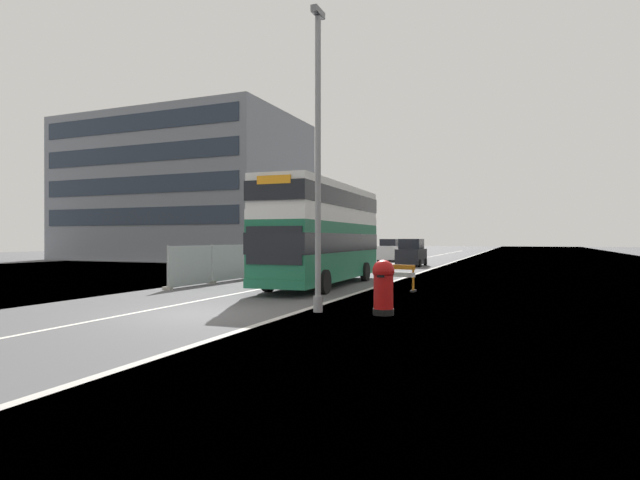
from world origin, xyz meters
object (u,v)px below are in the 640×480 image
double_decker_bus (323,232)px  car_oncoming_near (411,253)px  lamppost_foreground (318,169)px  car_receding_mid (390,251)px  roadworks_barrier (397,274)px  red_pillar_postbox (383,285)px

double_decker_bus → car_oncoming_near: bearing=89.1°
lamppost_foreground → car_oncoming_near: bearing=96.0°
double_decker_bus → lamppost_foreground: 8.87m
car_oncoming_near → car_receding_mid: bearing=114.7°
double_decker_bus → car_receding_mid: bearing=97.7°
double_decker_bus → roadworks_barrier: bearing=-15.3°
lamppost_foreground → red_pillar_postbox: (2.01, 0.22, -3.52)m
red_pillar_postbox → car_oncoming_near: 26.89m
double_decker_bus → roadworks_barrier: size_ratio=6.81×
car_oncoming_near → red_pillar_postbox: bearing=-79.7°
roadworks_barrier → double_decker_bus: bearing=164.7°
lamppost_foreground → roadworks_barrier: bearing=83.9°
roadworks_barrier → car_oncoming_near: bearing=100.3°
red_pillar_postbox → car_oncoming_near: car_oncoming_near is taller
red_pillar_postbox → roadworks_barrier: bearing=100.3°
car_oncoming_near → roadworks_barrier: bearing=-79.7°
car_receding_mid → double_decker_bus: bearing=-82.3°
double_decker_bus → car_receding_mid: double_decker_bus is taller
lamppost_foreground → car_oncoming_near: lamppost_foreground is taller
double_decker_bus → red_pillar_postbox: bearing=-57.1°
red_pillar_postbox → car_oncoming_near: bearing=100.3°
double_decker_bus → red_pillar_postbox: size_ratio=6.92×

